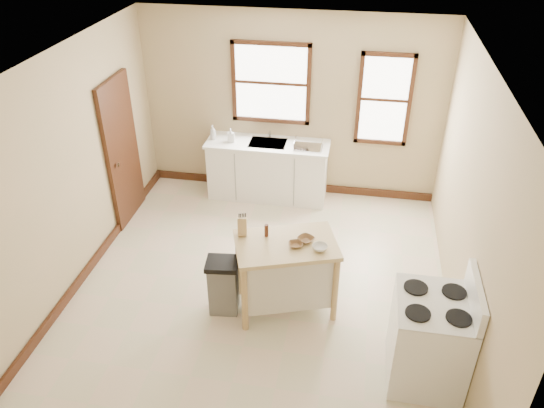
% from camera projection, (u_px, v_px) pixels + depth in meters
% --- Properties ---
extents(floor, '(5.00, 5.00, 0.00)m').
position_uv_depth(floor, '(260.00, 287.00, 6.56)').
color(floor, beige).
rests_on(floor, ground).
extents(ceiling, '(5.00, 5.00, 0.00)m').
position_uv_depth(ceiling, '(256.00, 64.00, 5.08)').
color(ceiling, white).
rests_on(ceiling, ground).
extents(wall_back, '(4.50, 0.04, 2.80)m').
position_uv_depth(wall_back, '(291.00, 107.00, 7.91)').
color(wall_back, tan).
rests_on(wall_back, ground).
extents(wall_left, '(0.04, 5.00, 2.80)m').
position_uv_depth(wall_left, '(69.00, 173.00, 6.15)').
color(wall_left, tan).
rests_on(wall_left, ground).
extents(wall_right, '(0.04, 5.00, 2.80)m').
position_uv_depth(wall_right, '(471.00, 209.00, 5.49)').
color(wall_right, tan).
rests_on(wall_right, ground).
extents(window_main, '(1.17, 0.06, 1.22)m').
position_uv_depth(window_main, '(271.00, 83.00, 7.75)').
color(window_main, '#3E2310').
rests_on(window_main, wall_back).
extents(window_side, '(0.77, 0.06, 1.37)m').
position_uv_depth(window_side, '(384.00, 100.00, 7.59)').
color(window_side, '#3E2310').
rests_on(window_side, wall_back).
extents(door_left, '(0.06, 0.90, 2.10)m').
position_uv_depth(door_left, '(122.00, 151.00, 7.41)').
color(door_left, '#3E2310').
rests_on(door_left, ground).
extents(baseboard_back, '(4.50, 0.04, 0.12)m').
position_uv_depth(baseboard_back, '(289.00, 185.00, 8.59)').
color(baseboard_back, '#3E2310').
rests_on(baseboard_back, ground).
extents(baseboard_left, '(0.04, 5.00, 0.12)m').
position_uv_depth(baseboard_left, '(92.00, 264.00, 6.85)').
color(baseboard_left, '#3E2310').
rests_on(baseboard_left, ground).
extents(sink_counter, '(1.86, 0.62, 0.92)m').
position_uv_depth(sink_counter, '(268.00, 170.00, 8.20)').
color(sink_counter, white).
rests_on(sink_counter, ground).
extents(faucet, '(0.03, 0.03, 0.22)m').
position_uv_depth(faucet, '(270.00, 131.00, 8.05)').
color(faucet, silver).
rests_on(faucet, sink_counter).
extents(soap_bottle_a, '(0.10, 0.10, 0.23)m').
position_uv_depth(soap_bottle_a, '(213.00, 132.00, 8.00)').
color(soap_bottle_a, '#B2B2B2').
rests_on(soap_bottle_a, sink_counter).
extents(soap_bottle_b, '(0.11, 0.11, 0.21)m').
position_uv_depth(soap_bottle_b, '(231.00, 135.00, 7.93)').
color(soap_bottle_b, '#B2B2B2').
rests_on(soap_bottle_b, sink_counter).
extents(dish_rack, '(0.51, 0.46, 0.10)m').
position_uv_depth(dish_rack, '(308.00, 144.00, 7.78)').
color(dish_rack, silver).
rests_on(dish_rack, sink_counter).
extents(kitchen_island, '(1.28, 1.03, 0.91)m').
position_uv_depth(kitchen_island, '(286.00, 275.00, 6.05)').
color(kitchen_island, '#DAB580').
rests_on(kitchen_island, ground).
extents(knife_block, '(0.12, 0.12, 0.20)m').
position_uv_depth(knife_block, '(242.00, 227.00, 5.90)').
color(knife_block, tan).
rests_on(knife_block, kitchen_island).
extents(pepper_grinder, '(0.05, 0.05, 0.15)m').
position_uv_depth(pepper_grinder, '(266.00, 231.00, 5.88)').
color(pepper_grinder, '#3F1D11').
rests_on(pepper_grinder, kitchen_island).
extents(bowl_a, '(0.19, 0.19, 0.04)m').
position_uv_depth(bowl_a, '(296.00, 245.00, 5.75)').
color(bowl_a, brown).
rests_on(bowl_a, kitchen_island).
extents(bowl_b, '(0.24, 0.24, 0.04)m').
position_uv_depth(bowl_b, '(306.00, 239.00, 5.84)').
color(bowl_b, brown).
rests_on(bowl_b, kitchen_island).
extents(bowl_c, '(0.21, 0.21, 0.05)m').
position_uv_depth(bowl_c, '(320.00, 248.00, 5.70)').
color(bowl_c, silver).
rests_on(bowl_c, kitchen_island).
extents(trash_bin, '(0.39, 0.34, 0.70)m').
position_uv_depth(trash_bin, '(223.00, 286.00, 6.05)').
color(trash_bin, slate).
rests_on(trash_bin, ground).
extents(gas_stove, '(0.77, 0.79, 1.23)m').
position_uv_depth(gas_stove, '(431.00, 330.00, 5.10)').
color(gas_stove, white).
rests_on(gas_stove, ground).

